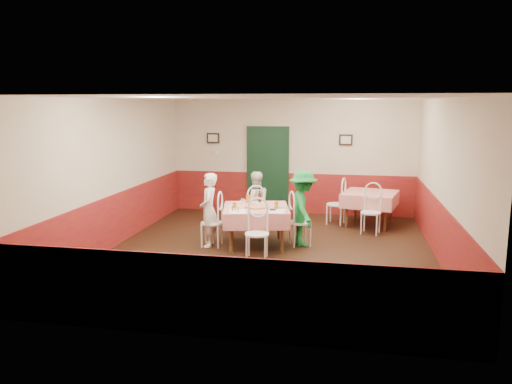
% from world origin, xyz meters
% --- Properties ---
extents(floor, '(7.00, 7.00, 0.00)m').
position_xyz_m(floor, '(0.00, 0.00, 0.00)').
color(floor, black).
rests_on(floor, ground).
extents(ceiling, '(7.00, 7.00, 0.00)m').
position_xyz_m(ceiling, '(0.00, 0.00, 2.80)').
color(ceiling, white).
rests_on(ceiling, back_wall).
extents(back_wall, '(6.00, 0.10, 2.80)m').
position_xyz_m(back_wall, '(0.00, 3.50, 1.40)').
color(back_wall, beige).
rests_on(back_wall, ground).
extents(front_wall, '(6.00, 0.10, 2.80)m').
position_xyz_m(front_wall, '(0.00, -3.50, 1.40)').
color(front_wall, beige).
rests_on(front_wall, ground).
extents(left_wall, '(0.10, 7.00, 2.80)m').
position_xyz_m(left_wall, '(-3.00, 0.00, 1.40)').
color(left_wall, beige).
rests_on(left_wall, ground).
extents(right_wall, '(0.10, 7.00, 2.80)m').
position_xyz_m(right_wall, '(3.00, 0.00, 1.40)').
color(right_wall, beige).
rests_on(right_wall, ground).
extents(wainscot_back, '(6.00, 0.03, 1.00)m').
position_xyz_m(wainscot_back, '(0.00, 3.48, 0.50)').
color(wainscot_back, maroon).
rests_on(wainscot_back, ground).
extents(wainscot_front, '(6.00, 0.03, 1.00)m').
position_xyz_m(wainscot_front, '(0.00, -3.48, 0.50)').
color(wainscot_front, maroon).
rests_on(wainscot_front, ground).
extents(wainscot_left, '(0.03, 7.00, 1.00)m').
position_xyz_m(wainscot_left, '(-2.98, 0.00, 0.50)').
color(wainscot_left, maroon).
rests_on(wainscot_left, ground).
extents(wainscot_right, '(0.03, 7.00, 1.00)m').
position_xyz_m(wainscot_right, '(2.98, 0.00, 0.50)').
color(wainscot_right, maroon).
rests_on(wainscot_right, ground).
extents(door, '(0.96, 0.06, 2.10)m').
position_xyz_m(door, '(-0.60, 3.45, 1.05)').
color(door, black).
rests_on(door, ground).
extents(picture_left, '(0.32, 0.03, 0.26)m').
position_xyz_m(picture_left, '(-2.00, 3.45, 1.85)').
color(picture_left, black).
rests_on(picture_left, back_wall).
extents(picture_right, '(0.32, 0.03, 0.26)m').
position_xyz_m(picture_right, '(1.30, 3.45, 1.85)').
color(picture_right, black).
rests_on(picture_right, back_wall).
extents(thermostat, '(0.10, 0.03, 0.10)m').
position_xyz_m(thermostat, '(-1.90, 3.45, 1.50)').
color(thermostat, white).
rests_on(thermostat, back_wall).
extents(main_table, '(1.44, 1.44, 0.77)m').
position_xyz_m(main_table, '(-0.32, 0.42, 0.38)').
color(main_table, red).
rests_on(main_table, ground).
extents(second_table, '(1.34, 1.34, 0.77)m').
position_xyz_m(second_table, '(1.88, 2.50, 0.38)').
color(second_table, red).
rests_on(second_table, ground).
extents(chair_left, '(0.43, 0.43, 0.90)m').
position_xyz_m(chair_left, '(-1.15, 0.24, 0.45)').
color(chair_left, white).
rests_on(chair_left, ground).
extents(chair_right, '(0.55, 0.55, 0.90)m').
position_xyz_m(chair_right, '(0.51, 0.59, 0.45)').
color(chair_right, white).
rests_on(chair_right, ground).
extents(chair_far, '(0.52, 0.52, 0.90)m').
position_xyz_m(chair_far, '(-0.50, 1.25, 0.45)').
color(chair_far, white).
rests_on(chair_far, ground).
extents(chair_near, '(0.45, 0.45, 0.90)m').
position_xyz_m(chair_near, '(-0.15, -0.42, 0.45)').
color(chair_near, white).
rests_on(chair_near, ground).
extents(chair_second_a, '(0.50, 0.50, 0.90)m').
position_xyz_m(chair_second_a, '(1.13, 2.50, 0.45)').
color(chair_second_a, white).
rests_on(chair_second_a, ground).
extents(chair_second_b, '(0.50, 0.50, 0.90)m').
position_xyz_m(chair_second_b, '(1.88, 1.75, 0.45)').
color(chair_second_b, white).
rests_on(chair_second_b, ground).
extents(pizza, '(0.48, 0.48, 0.03)m').
position_xyz_m(pizza, '(-0.31, 0.36, 0.77)').
color(pizza, '#B74723').
rests_on(pizza, main_table).
extents(plate_left, '(0.30, 0.30, 0.01)m').
position_xyz_m(plate_left, '(-0.76, 0.32, 0.77)').
color(plate_left, white).
rests_on(plate_left, main_table).
extents(plate_right, '(0.30, 0.30, 0.01)m').
position_xyz_m(plate_right, '(0.07, 0.52, 0.77)').
color(plate_right, white).
rests_on(plate_right, main_table).
extents(plate_far, '(0.30, 0.30, 0.01)m').
position_xyz_m(plate_far, '(-0.39, 0.82, 0.77)').
color(plate_far, white).
rests_on(plate_far, main_table).
extents(glass_a, '(0.09, 0.09, 0.14)m').
position_xyz_m(glass_a, '(-0.66, 0.09, 0.83)').
color(glass_a, '#BF7219').
rests_on(glass_a, main_table).
extents(glass_b, '(0.09, 0.09, 0.14)m').
position_xyz_m(glass_b, '(0.09, 0.30, 0.83)').
color(glass_b, '#BF7219').
rests_on(glass_b, main_table).
extents(glass_c, '(0.10, 0.10, 0.15)m').
position_xyz_m(glass_c, '(-0.56, 0.80, 0.83)').
color(glass_c, '#BF7219').
rests_on(glass_c, main_table).
extents(beer_bottle, '(0.07, 0.07, 0.22)m').
position_xyz_m(beer_bottle, '(-0.33, 0.84, 0.87)').
color(beer_bottle, '#381C0A').
rests_on(beer_bottle, main_table).
extents(shaker_a, '(0.04, 0.04, 0.09)m').
position_xyz_m(shaker_a, '(-0.64, -0.05, 0.81)').
color(shaker_a, silver).
rests_on(shaker_a, main_table).
extents(shaker_b, '(0.04, 0.04, 0.09)m').
position_xyz_m(shaker_b, '(-0.55, -0.11, 0.81)').
color(shaker_b, silver).
rests_on(shaker_b, main_table).
extents(shaker_c, '(0.04, 0.04, 0.09)m').
position_xyz_m(shaker_c, '(-0.68, -0.03, 0.81)').
color(shaker_c, '#B23319').
rests_on(shaker_c, main_table).
extents(menu_left, '(0.42, 0.48, 0.00)m').
position_xyz_m(menu_left, '(-0.58, -0.06, 0.76)').
color(menu_left, white).
rests_on(menu_left, main_table).
extents(menu_right, '(0.30, 0.40, 0.00)m').
position_xyz_m(menu_right, '(0.12, 0.11, 0.76)').
color(menu_right, white).
rests_on(menu_right, main_table).
extents(wallet, '(0.13, 0.11, 0.02)m').
position_xyz_m(wallet, '(0.04, 0.18, 0.77)').
color(wallet, black).
rests_on(wallet, main_table).
extents(diner_left, '(0.43, 0.57, 1.41)m').
position_xyz_m(diner_left, '(-1.20, 0.23, 0.71)').
color(diner_left, gray).
rests_on(diner_left, ground).
extents(diner_far, '(0.80, 0.73, 1.32)m').
position_xyz_m(diner_far, '(-0.51, 1.30, 0.66)').
color(diner_far, gray).
rests_on(diner_far, ground).
extents(diner_right, '(0.80, 1.06, 1.46)m').
position_xyz_m(diner_right, '(0.56, 0.60, 0.73)').
color(diner_right, gray).
rests_on(diner_right, ground).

